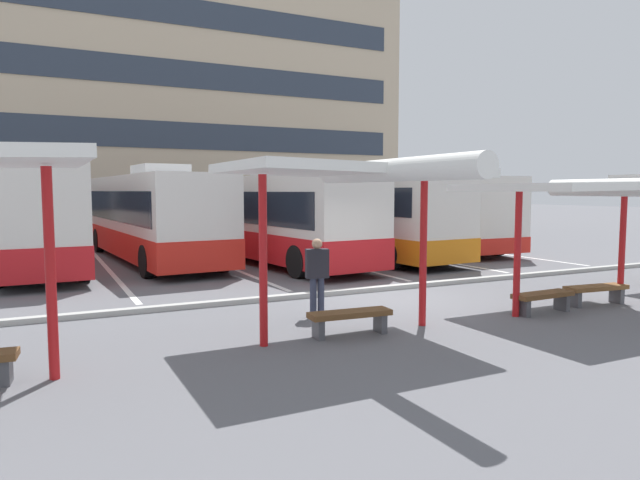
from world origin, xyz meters
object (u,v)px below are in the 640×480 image
object	(u,v)px
bench_2	(543,298)
waiting_passenger_2	(317,272)
coach_bus_1	(151,218)
waiting_shelter_2	(587,189)
coach_bus_3	(360,215)
bench_1	(350,317)
bench_3	(596,291)
coach_bus_0	(34,216)
coach_bus_4	(415,212)
coach_bus_2	(264,218)
waiting_shelter_1	(357,175)

from	to	relation	value
bench_2	waiting_passenger_2	size ratio (longest dim) A/B	0.93
coach_bus_1	waiting_shelter_2	distance (m)	15.02
coach_bus_3	bench_1	distance (m)	12.35
coach_bus_3	bench_3	distance (m)	10.69
coach_bus_0	coach_bus_4	distance (m)	15.64
waiting_shelter_2	bench_3	bearing A→B (deg)	21.52
bench_3	waiting_passenger_2	distance (m)	6.53
waiting_shelter_2	coach_bus_4	bearing A→B (deg)	68.92
coach_bus_0	coach_bus_2	distance (m)	7.93
coach_bus_3	waiting_passenger_2	bearing A→B (deg)	-125.23
coach_bus_2	bench_3	distance (m)	11.94
coach_bus_2	bench_1	world-z (taller)	coach_bus_2
coach_bus_1	coach_bus_4	world-z (taller)	coach_bus_4
coach_bus_1	bench_3	xyz separation A→B (m)	(7.64, -13.03, -1.27)
bench_3	bench_1	bearing A→B (deg)	178.95
bench_2	coach_bus_3	bearing A→B (deg)	80.62
coach_bus_0	waiting_shelter_1	distance (m)	14.20
coach_bus_1	waiting_passenger_2	world-z (taller)	coach_bus_1
waiting_shelter_1	bench_1	distance (m)	2.57
bench_2	coach_bus_2	bearing A→B (deg)	100.12
coach_bus_0	waiting_shelter_2	xyz separation A→B (m)	(10.63, -13.45, 0.89)
coach_bus_3	waiting_passenger_2	xyz separation A→B (m)	(-6.21, -8.79, -0.74)
coach_bus_2	bench_2	world-z (taller)	coach_bus_2
coach_bus_3	waiting_shelter_1	xyz separation A→B (m)	(-6.38, -10.72, 1.22)
coach_bus_1	bench_3	distance (m)	15.15
coach_bus_3	bench_2	size ratio (longest dim) A/B	6.92
coach_bus_1	waiting_passenger_2	size ratio (longest dim) A/B	7.23
coach_bus_1	waiting_passenger_2	distance (m)	11.31
coach_bus_0	bench_1	world-z (taller)	coach_bus_0
waiting_shelter_2	waiting_passenger_2	size ratio (longest dim) A/B	3.31
coach_bus_1	bench_2	bearing A→B (deg)	-66.00
coach_bus_2	coach_bus_3	xyz separation A→B (m)	(3.79, -0.63, 0.09)
waiting_passenger_2	coach_bus_2	bearing A→B (deg)	75.61
coach_bus_3	waiting_passenger_2	distance (m)	10.79
coach_bus_1	waiting_shelter_1	xyz separation A→B (m)	(1.23, -13.13, 1.29)
coach_bus_2	waiting_shelter_2	world-z (taller)	coach_bus_2
coach_bus_2	coach_bus_4	xyz separation A→B (m)	(7.92, 1.38, 0.06)
coach_bus_2	coach_bus_3	distance (m)	3.84
coach_bus_2	coach_bus_3	size ratio (longest dim) A/B	1.18
coach_bus_3	bench_2	bearing A→B (deg)	-99.38
coach_bus_1	coach_bus_0	bearing A→B (deg)	179.01
bench_3	waiting_passenger_2	xyz separation A→B (m)	(-6.24, 1.82, 0.60)
coach_bus_2	bench_3	bearing A→B (deg)	-71.21
coach_bus_4	bench_3	xyz separation A→B (m)	(-4.10, -12.62, -1.32)
coach_bus_4	coach_bus_2	bearing A→B (deg)	-170.12
waiting_passenger_2	coach_bus_0	bearing A→B (deg)	115.15
coach_bus_4	bench_1	distance (m)	16.39
coach_bus_0	bench_3	bearing A→B (deg)	-48.63
waiting_shelter_1	waiting_shelter_2	bearing A→B (deg)	-2.57
bench_3	coach_bus_4	bearing A→B (deg)	71.99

